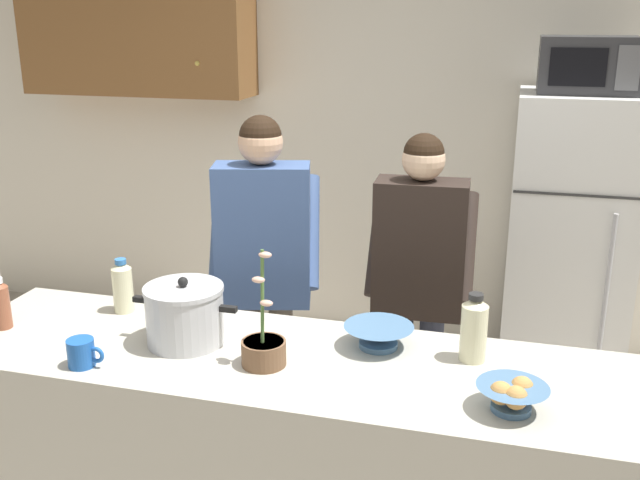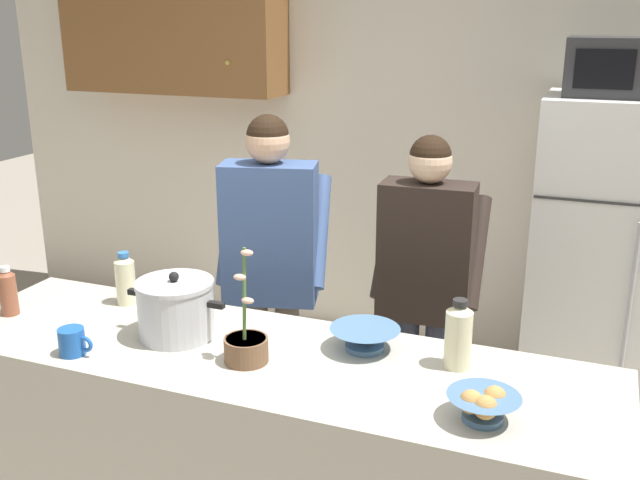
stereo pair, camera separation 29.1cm
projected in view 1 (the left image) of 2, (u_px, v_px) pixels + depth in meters
The scene contains 14 objects.
back_wall_unit at pixel (354, 122), 4.49m from camera, with size 6.00×0.48×2.60m.
kitchen_island at pixel (280, 471), 2.62m from camera, with size 2.41×0.68×0.92m, color #BCB7A8.
refrigerator at pixel (568, 246), 3.95m from camera, with size 0.64×0.68×1.65m.
microwave at pixel (588, 65), 3.64m from camera, with size 0.48×0.37×0.28m.
person_near_pot at pixel (264, 254), 3.22m from camera, with size 0.57×0.51×1.64m.
person_by_sink at pixel (419, 268), 3.20m from camera, with size 0.49×0.42×1.57m.
cooking_pot at pixel (185, 314), 2.56m from camera, with size 0.39×0.28×0.25m.
coffee_mug at pixel (82, 353), 2.40m from camera, with size 0.13×0.09×0.10m.
bread_bowl at pixel (512, 396), 2.13m from camera, with size 0.21×0.21×0.10m.
empty_bowl at pixel (379, 335), 2.54m from camera, with size 0.25×0.25×0.08m.
bottle_near_edge at pixel (123, 286), 2.82m from camera, with size 0.08×0.08×0.22m.
bottle_mid_counter at pixel (474, 328), 2.42m from camera, with size 0.09×0.09×0.24m.
bottle_far_corner at pixel (0, 304), 2.68m from camera, with size 0.07×0.07×0.20m.
potted_orchid at pixel (264, 348), 2.41m from camera, with size 0.15×0.15×0.40m.
Camera 1 is at (0.73, -2.13, 2.05)m, focal length 40.67 mm.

